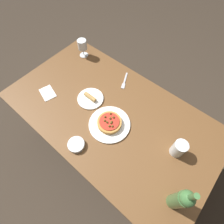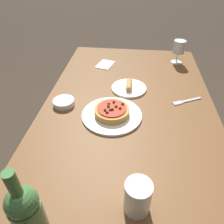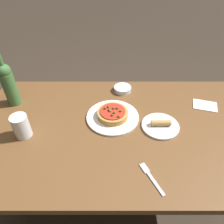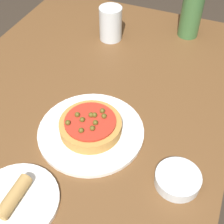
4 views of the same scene
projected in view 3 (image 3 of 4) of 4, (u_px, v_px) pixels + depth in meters
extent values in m
plane|color=#382D23|center=(120.00, 196.00, 1.61)|extent=(14.00, 14.00, 0.00)
cube|color=brown|center=(124.00, 130.00, 1.16)|extent=(1.55, 0.88, 0.03)
cylinder|color=brown|center=(214.00, 127.00, 1.67)|extent=(0.06, 0.06, 0.68)
cylinder|color=brown|center=(27.00, 127.00, 1.68)|extent=(0.06, 0.06, 0.68)
cylinder|color=white|center=(113.00, 117.00, 1.20)|extent=(0.29, 0.29, 0.01)
cylinder|color=#BC843D|center=(113.00, 114.00, 1.18)|extent=(0.17, 0.17, 0.03)
cylinder|color=#B72D1E|center=(113.00, 111.00, 1.17)|extent=(0.14, 0.14, 0.01)
sphere|color=brown|center=(106.00, 108.00, 1.18)|extent=(0.01, 0.01, 0.01)
sphere|color=brown|center=(118.00, 108.00, 1.18)|extent=(0.01, 0.01, 0.01)
sphere|color=brown|center=(110.00, 111.00, 1.16)|extent=(0.01, 0.01, 0.01)
sphere|color=brown|center=(119.00, 116.00, 1.13)|extent=(0.01, 0.01, 0.01)
sphere|color=brown|center=(110.00, 110.00, 1.17)|extent=(0.01, 0.01, 0.01)
sphere|color=brown|center=(115.00, 113.00, 1.15)|extent=(0.01, 0.01, 0.01)
sphere|color=brown|center=(114.00, 108.00, 1.18)|extent=(0.01, 0.01, 0.01)
sphere|color=brown|center=(109.00, 107.00, 1.19)|extent=(0.01, 0.01, 0.01)
sphere|color=brown|center=(121.00, 111.00, 1.16)|extent=(0.01, 0.01, 0.01)
sphere|color=brown|center=(113.00, 115.00, 1.14)|extent=(0.01, 0.01, 0.01)
cylinder|color=#3D6B38|center=(11.00, 89.00, 1.24)|extent=(0.08, 0.08, 0.20)
sphere|color=#3D6B38|center=(5.00, 70.00, 1.16)|extent=(0.07, 0.07, 0.07)
cylinder|color=#3D6B38|center=(1.00, 60.00, 1.12)|extent=(0.03, 0.03, 0.09)
cylinder|color=silver|center=(22.00, 126.00, 1.07)|extent=(0.08, 0.08, 0.12)
cylinder|color=silver|center=(123.00, 89.00, 1.38)|extent=(0.11, 0.11, 0.03)
cube|color=#B7B7BC|center=(156.00, 184.00, 0.90)|extent=(0.06, 0.11, 0.00)
cube|color=#B7B7BC|center=(145.00, 168.00, 0.95)|extent=(0.05, 0.06, 0.00)
cylinder|color=white|center=(161.00, 126.00, 1.15)|extent=(0.20, 0.20, 0.01)
cylinder|color=#B2894C|center=(162.00, 123.00, 1.13)|extent=(0.10, 0.03, 0.03)
cube|color=white|center=(206.00, 106.00, 1.28)|extent=(0.16, 0.13, 0.00)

